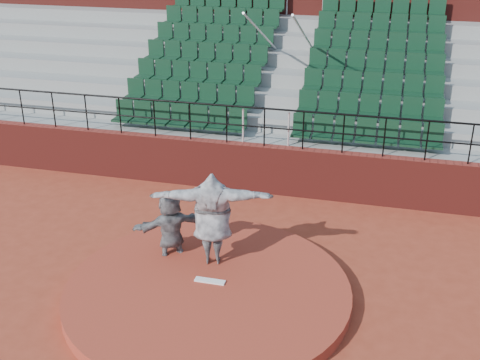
% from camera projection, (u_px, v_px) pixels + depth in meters
% --- Properties ---
extents(ground, '(90.00, 90.00, 0.00)m').
position_uv_depth(ground, '(208.00, 297.00, 11.64)').
color(ground, maroon).
rests_on(ground, ground).
extents(pitchers_mound, '(5.50, 5.50, 0.25)m').
position_uv_depth(pitchers_mound, '(208.00, 291.00, 11.59)').
color(pitchers_mound, maroon).
rests_on(pitchers_mound, ground).
extents(pitching_rubber, '(0.60, 0.15, 0.03)m').
position_uv_depth(pitching_rubber, '(210.00, 281.00, 11.67)').
color(pitching_rubber, white).
rests_on(pitching_rubber, pitchers_mound).
extents(boundary_wall, '(24.00, 0.30, 1.30)m').
position_uv_depth(boundary_wall, '(264.00, 169.00, 15.80)').
color(boundary_wall, maroon).
rests_on(boundary_wall, ground).
extents(wall_railing, '(24.04, 0.05, 1.03)m').
position_uv_depth(wall_railing, '(265.00, 119.00, 15.24)').
color(wall_railing, black).
rests_on(wall_railing, boundary_wall).
extents(seating_deck, '(24.00, 5.97, 4.63)m').
position_uv_depth(seating_deck, '(289.00, 101.00, 18.70)').
color(seating_deck, gray).
rests_on(seating_deck, ground).
extents(press_box_facade, '(24.00, 3.00, 7.10)m').
position_uv_depth(press_box_facade, '(311.00, 13.00, 21.35)').
color(press_box_facade, maroon).
rests_on(press_box_facade, ground).
extents(pitcher, '(2.50, 1.18, 1.97)m').
position_uv_depth(pitcher, '(212.00, 218.00, 11.97)').
color(pitcher, black).
rests_on(pitcher, pitchers_mound).
extents(fielder, '(1.52, 1.31, 1.66)m').
position_uv_depth(fielder, '(171.00, 228.00, 12.44)').
color(fielder, black).
rests_on(fielder, ground).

